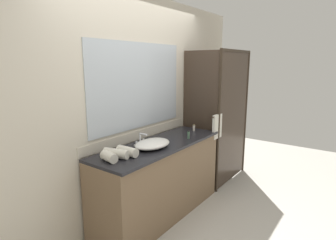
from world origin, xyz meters
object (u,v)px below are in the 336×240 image
at_px(faucet, 141,141).
at_px(amenity_bottle_shampoo, 189,135).
at_px(sink_basin, 152,144).
at_px(rolled_towel_far_edge, 127,151).
at_px(rolled_towel_near_edge, 109,157).
at_px(rolled_towel_middle, 116,153).
at_px(amenity_bottle_conditioner, 194,128).

relative_size(faucet, amenity_bottle_shampoo, 1.66).
bearing_deg(sink_basin, rolled_towel_far_edge, 174.92).
xyz_separation_m(sink_basin, rolled_towel_near_edge, (-0.58, 0.05, 0.00)).
distance_m(rolled_towel_near_edge, rolled_towel_far_edge, 0.22).
bearing_deg(faucet, rolled_towel_near_edge, -168.33).
xyz_separation_m(sink_basin, amenity_bottle_shampoo, (0.54, -0.13, 0.01)).
relative_size(amenity_bottle_shampoo, rolled_towel_far_edge, 0.44).
relative_size(rolled_towel_near_edge, rolled_towel_middle, 0.70).
relative_size(amenity_bottle_shampoo, rolled_towel_middle, 0.40).
xyz_separation_m(amenity_bottle_conditioner, rolled_towel_near_edge, (-1.51, 0.02, 0.00)).
distance_m(amenity_bottle_conditioner, rolled_towel_near_edge, 1.51).
height_order(sink_basin, rolled_towel_middle, rolled_towel_middle).
bearing_deg(faucet, rolled_towel_far_edge, -158.70).
bearing_deg(rolled_towel_far_edge, faucet, 21.30).
height_order(amenity_bottle_shampoo, amenity_bottle_conditioner, amenity_bottle_shampoo).
distance_m(rolled_towel_middle, rolled_towel_far_edge, 0.12).
relative_size(faucet, rolled_towel_middle, 0.66).
height_order(faucet, amenity_bottle_conditioner, faucet).
height_order(faucet, amenity_bottle_shampoo, faucet).
bearing_deg(sink_basin, rolled_towel_near_edge, 174.85).
distance_m(faucet, amenity_bottle_conditioner, 0.94).
xyz_separation_m(faucet, rolled_towel_far_edge, (-0.36, -0.14, 0.00)).
height_order(faucet, rolled_towel_near_edge, faucet).
relative_size(sink_basin, amenity_bottle_shampoo, 4.46).
distance_m(faucet, amenity_bottle_shampoo, 0.62).
relative_size(amenity_bottle_shampoo, amenity_bottle_conditioner, 1.18).
distance_m(amenity_bottle_shampoo, rolled_towel_near_edge, 1.14).
xyz_separation_m(faucet, amenity_bottle_shampoo, (0.54, -0.30, 0.00)).
relative_size(faucet, rolled_towel_near_edge, 0.94).
bearing_deg(rolled_towel_near_edge, rolled_towel_far_edge, -5.28).
bearing_deg(sink_basin, amenity_bottle_conditioner, 2.14).
bearing_deg(amenity_bottle_shampoo, amenity_bottle_conditioner, 22.54).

